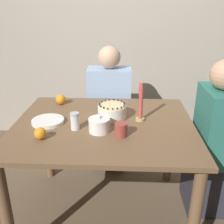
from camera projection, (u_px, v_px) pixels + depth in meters
name	position (u px, v px, depth m)	size (l,w,h in m)	color
ground_plane	(105.00, 211.00, 2.11)	(12.00, 12.00, 0.00)	brown
wall_behind	(113.00, 27.00, 2.90)	(8.00, 0.05, 2.60)	#ADA393
dining_table	(104.00, 139.00, 1.86)	(1.24, 1.02, 0.78)	brown
cake	(112.00, 111.00, 1.87)	(0.20, 0.20, 0.11)	white
sugar_bowl	(99.00, 125.00, 1.67)	(0.14, 0.14, 0.12)	white
sugar_shaker	(75.00, 121.00, 1.70)	(0.06, 0.06, 0.12)	white
plate_stack	(48.00, 121.00, 1.81)	(0.22, 0.22, 0.02)	white
candle	(141.00, 106.00, 1.81)	(0.06, 0.06, 0.27)	tan
cup	(121.00, 130.00, 1.62)	(0.08, 0.08, 0.09)	#993D33
orange_fruit_0	(61.00, 99.00, 2.13)	(0.08, 0.08, 0.08)	orange
orange_fruit_1	(40.00, 133.00, 1.59)	(0.07, 0.07, 0.07)	orange
person_man_blue_shirt	(109.00, 116.00, 2.56)	(0.40, 0.34, 1.20)	#473D33
person_woman_floral	(213.00, 149.00, 1.98)	(0.34, 0.40, 1.20)	#2D2D38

